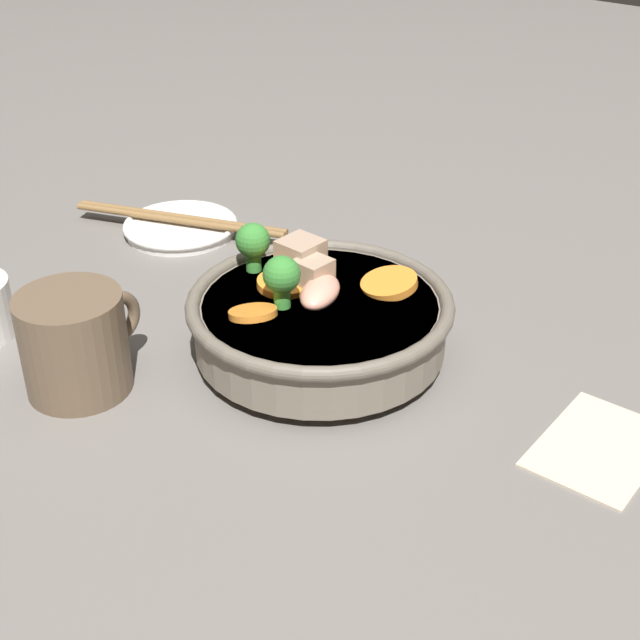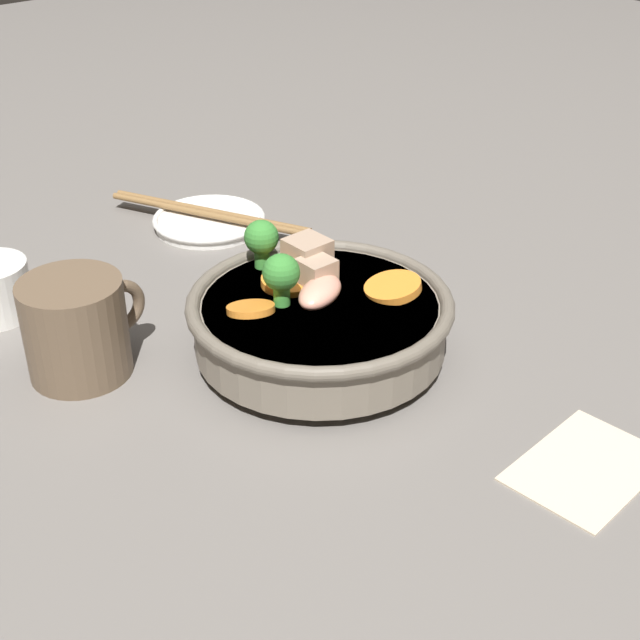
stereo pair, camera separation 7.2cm
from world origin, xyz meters
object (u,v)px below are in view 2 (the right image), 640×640
at_px(side_saucer, 209,221).
at_px(dark_mug, 77,328).
at_px(chopsticks_pair, 209,213).
at_px(stirfry_bowl, 319,317).

xyz_separation_m(side_saucer, dark_mug, (-0.24, -0.15, 0.03)).
height_order(side_saucer, chopsticks_pair, chopsticks_pair).
distance_m(stirfry_bowl, dark_mug, 0.19).
relative_size(dark_mug, chopsticks_pair, 0.46).
relative_size(side_saucer, chopsticks_pair, 0.53).
bearing_deg(dark_mug, stirfry_bowl, -35.71).
distance_m(stirfry_bowl, side_saucer, 0.28).
height_order(stirfry_bowl, dark_mug, stirfry_bowl).
distance_m(side_saucer, dark_mug, 0.29).
distance_m(dark_mug, chopsticks_pair, 0.29).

